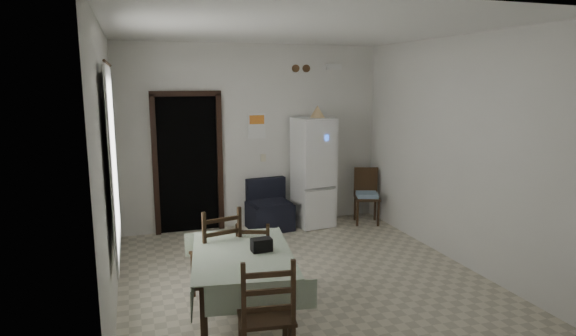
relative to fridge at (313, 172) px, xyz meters
The scene contains 25 objects.
ground 2.30m from the fridge, 115.03° to the right, with size 4.50×4.50×0.00m, color #B8AF96.
ceiling 2.94m from the fridge, 115.03° to the right, with size 4.20×4.50×0.02m, color white, non-canonical shape.
wall_back 1.12m from the fridge, 160.45° to the left, with size 4.20×0.02×2.90m, color silver, non-canonical shape.
wall_front 4.31m from the fridge, 102.17° to the right, with size 4.20×0.02×2.90m, color silver, non-canonical shape.
wall_left 3.61m from the fridge, 147.26° to the right, with size 0.02×4.50×2.90m, color silver, non-canonical shape.
wall_right 2.34m from the fridge, 58.15° to the right, with size 0.02×4.50×2.90m, color silver, non-canonical shape.
doorway 2.03m from the fridge, 164.99° to the left, with size 1.06×0.52×2.22m.
window_recess 3.78m from the fridge, 145.08° to the right, with size 0.10×1.20×1.60m, color silver.
curtain 3.69m from the fridge, 144.09° to the right, with size 0.02×1.45×1.85m, color white.
curtain_rod 3.97m from the fridge, 143.99° to the right, with size 0.02×0.02×1.60m, color black.
calendar 1.17m from the fridge, 160.11° to the left, with size 0.28×0.02×0.40m, color white.
calendar_image 1.24m from the fridge, 160.46° to the left, with size 0.24×0.01×0.14m, color orange.
light_switch 0.84m from the fridge, 157.70° to the left, with size 0.08×0.02×0.12m, color beige.
vent_left 1.68m from the fridge, 123.40° to the left, with size 0.12×0.12×0.03m, color brown.
vent_right 1.67m from the fridge, 93.96° to the left, with size 0.12×0.12×0.03m, color brown.
emergency_light 1.76m from the fridge, 31.95° to the left, with size 0.25×0.07×0.09m, color white.
fridge is the anchor object (origin of this frame).
tan_cone 0.97m from the fridge, 15.04° to the left, with size 0.24×0.24×0.19m, color tan.
navy_seat 0.88m from the fridge, behind, with size 0.65×0.63×0.78m, color black, non-canonical shape.
corner_chair 0.99m from the fridge, 12.60° to the right, with size 0.39×0.39×0.91m, color black, non-canonical shape.
dining_table 3.40m from the fridge, 122.78° to the right, with size 0.93×1.41×0.73m, color #A3B59B, non-canonical shape.
black_bag 3.28m from the fridge, 119.86° to the right, with size 0.19×0.12×0.13m, color black.
dining_chair_far_left 2.99m from the fridge, 131.63° to the right, with size 0.45×0.45×1.05m, color black, non-canonical shape.
dining_chair_far_right 2.77m from the fridge, 124.68° to the right, with size 0.37×0.37×0.87m, color black, non-canonical shape.
dining_chair_near_head 4.09m from the fridge, 116.51° to the right, with size 0.44×0.44×1.03m, color black, non-canonical shape.
Camera 1 is at (-1.86, -5.16, 2.36)m, focal length 30.00 mm.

